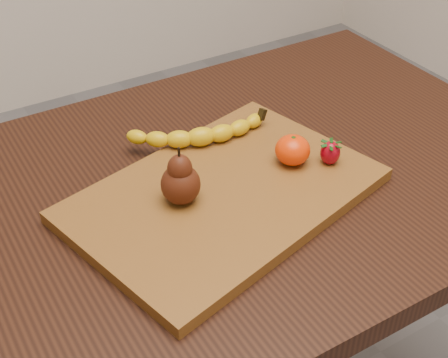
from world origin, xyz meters
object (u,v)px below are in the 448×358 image
pear (180,175)px  mandarin (293,150)px  cutting_board (224,195)px  table (247,215)px

pear → mandarin: (0.20, -0.01, -0.02)m
pear → mandarin: bearing=-1.6°
cutting_board → pear: bearing=156.6°
cutting_board → table: bearing=18.8°
mandarin → table: bearing=141.4°
cutting_board → mandarin: mandarin is taller
mandarin → cutting_board: bearing=-177.6°
table → pear: pear is taller
cutting_board → pear: pear is taller
mandarin → pear: bearing=178.4°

